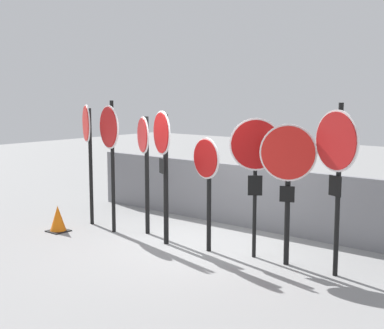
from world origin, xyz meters
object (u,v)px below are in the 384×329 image
(stop_sign_3, at_px, (163,153))
(stop_sign_6, at_px, (288,168))
(stop_sign_7, at_px, (337,156))
(stop_sign_1, at_px, (110,139))
(stop_sign_0, at_px, (88,138))
(traffic_cone_0, at_px, (58,219))
(stop_sign_2, at_px, (145,152))
(stop_sign_4, at_px, (207,172))
(stop_sign_5, at_px, (256,157))

(stop_sign_3, bearing_deg, stop_sign_6, 35.15)
(stop_sign_7, bearing_deg, stop_sign_1, -150.97)
(stop_sign_0, height_order, traffic_cone_0, stop_sign_0)
(stop_sign_2, distance_m, stop_sign_3, 0.83)
(stop_sign_4, bearing_deg, stop_sign_7, 20.60)
(stop_sign_0, height_order, stop_sign_6, stop_sign_0)
(stop_sign_1, xyz_separation_m, stop_sign_2, (0.60, 0.34, -0.24))
(stop_sign_4, height_order, stop_sign_5, stop_sign_5)
(stop_sign_0, xyz_separation_m, traffic_cone_0, (-0.01, -0.80, -1.55))
(stop_sign_7, bearing_deg, stop_sign_3, -149.49)
(stop_sign_0, distance_m, stop_sign_4, 3.13)
(stop_sign_7, bearing_deg, stop_sign_0, -153.37)
(stop_sign_3, xyz_separation_m, stop_sign_5, (1.72, 0.35, 0.03))
(stop_sign_5, distance_m, stop_sign_6, 0.62)
(stop_sign_0, bearing_deg, stop_sign_4, 30.77)
(stop_sign_6, bearing_deg, stop_sign_7, -20.93)
(stop_sign_0, height_order, stop_sign_4, stop_sign_0)
(stop_sign_2, distance_m, stop_sign_5, 2.50)
(stop_sign_4, distance_m, stop_sign_7, 2.29)
(stop_sign_0, distance_m, stop_sign_3, 2.23)
(stop_sign_1, bearing_deg, stop_sign_5, 25.19)
(stop_sign_3, bearing_deg, stop_sign_4, 35.68)
(stop_sign_5, bearing_deg, stop_sign_1, 152.05)
(stop_sign_2, xyz_separation_m, stop_sign_5, (2.49, 0.04, 0.10))
(stop_sign_3, distance_m, stop_sign_4, 0.94)
(stop_sign_1, bearing_deg, stop_sign_2, 48.01)
(stop_sign_2, bearing_deg, traffic_cone_0, -116.16)
(stop_sign_1, distance_m, stop_sign_4, 2.30)
(stop_sign_2, relative_size, traffic_cone_0, 4.39)
(stop_sign_5, bearing_deg, stop_sign_2, 145.90)
(stop_sign_1, distance_m, stop_sign_6, 3.72)
(stop_sign_6, relative_size, stop_sign_7, 0.87)
(stop_sign_2, height_order, traffic_cone_0, stop_sign_2)
(stop_sign_0, relative_size, stop_sign_2, 1.09)
(stop_sign_3, relative_size, stop_sign_7, 0.93)
(stop_sign_4, distance_m, stop_sign_5, 0.92)
(stop_sign_1, relative_size, stop_sign_6, 1.15)
(stop_sign_1, bearing_deg, traffic_cone_0, -125.24)
(stop_sign_5, height_order, stop_sign_6, stop_sign_5)
(stop_sign_0, bearing_deg, traffic_cone_0, -60.55)
(stop_sign_7, relative_size, traffic_cone_0, 4.97)
(stop_sign_3, relative_size, stop_sign_4, 1.22)
(stop_sign_0, height_order, stop_sign_7, stop_sign_7)
(stop_sign_4, height_order, traffic_cone_0, stop_sign_4)
(stop_sign_6, bearing_deg, stop_sign_4, 166.57)
(stop_sign_6, xyz_separation_m, stop_sign_7, (0.80, 0.01, 0.26))
(stop_sign_1, height_order, stop_sign_6, stop_sign_1)
(stop_sign_3, distance_m, stop_sign_5, 1.76)
(stop_sign_1, distance_m, stop_sign_2, 0.73)
(stop_sign_0, relative_size, stop_sign_3, 1.03)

